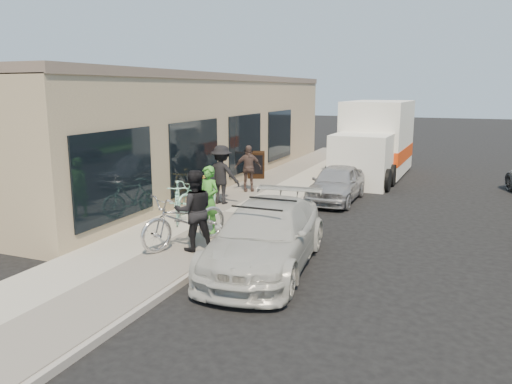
% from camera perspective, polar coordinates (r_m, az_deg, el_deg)
% --- Properties ---
extents(ground, '(120.00, 120.00, 0.00)m').
position_cam_1_polar(ground, '(11.30, -1.14, -7.26)').
color(ground, black).
rests_on(ground, ground).
extents(sidewalk, '(3.00, 34.00, 0.15)m').
position_cam_1_polar(sidewalk, '(14.70, -3.65, -2.50)').
color(sidewalk, '#A8A397').
rests_on(sidewalk, ground).
extents(curb, '(0.12, 34.00, 0.13)m').
position_cam_1_polar(curb, '(14.11, 2.03, -3.12)').
color(curb, '#9A938D').
rests_on(curb, ground).
extents(storefront, '(3.60, 20.00, 4.22)m').
position_cam_1_polar(storefront, '(20.23, -5.84, 7.24)').
color(storefront, tan).
rests_on(storefront, ground).
extents(bike_rack, '(0.24, 0.60, 0.88)m').
position_cam_1_polar(bike_rack, '(14.87, -7.03, -0.00)').
color(bike_rack, black).
rests_on(bike_rack, sidewalk).
extents(sandwich_board, '(0.83, 0.84, 1.07)m').
position_cam_1_polar(sandwich_board, '(19.93, 0.03, 3.10)').
color(sandwich_board, black).
rests_on(sandwich_board, sidewalk).
extents(sedan_white, '(2.36, 4.84, 1.39)m').
position_cam_1_polar(sedan_white, '(10.39, 1.14, -5.06)').
color(sedan_white, beige).
rests_on(sedan_white, ground).
extents(sedan_silver, '(1.47, 3.57, 1.21)m').
position_cam_1_polar(sedan_silver, '(16.76, 9.18, 0.99)').
color(sedan_silver, '#A8A8AE').
rests_on(sedan_silver, ground).
extents(moving_truck, '(2.61, 6.52, 3.17)m').
position_cam_1_polar(moving_truck, '(21.79, 13.41, 5.40)').
color(moving_truck, white).
rests_on(moving_truck, ground).
extents(tandem_bike, '(1.66, 2.46, 1.22)m').
position_cam_1_polar(tandem_bike, '(11.46, -8.09, -3.15)').
color(tandem_bike, silver).
rests_on(tandem_bike, sidewalk).
extents(woman_rider, '(0.69, 0.54, 1.67)m').
position_cam_1_polar(woman_rider, '(12.41, -5.43, -0.86)').
color(woman_rider, green).
rests_on(woman_rider, sidewalk).
extents(man_standing, '(1.11, 1.08, 1.80)m').
position_cam_1_polar(man_standing, '(11.05, -7.08, -2.11)').
color(man_standing, black).
rests_on(man_standing, sidewalk).
extents(cruiser_bike_a, '(1.29, 1.77, 1.05)m').
position_cam_1_polar(cruiser_bike_a, '(13.68, -8.95, -1.11)').
color(cruiser_bike_a, '#96E0C9').
rests_on(cruiser_bike_a, sidewalk).
extents(cruiser_bike_b, '(0.91, 1.87, 0.94)m').
position_cam_1_polar(cruiser_bike_b, '(14.78, -6.66, -0.31)').
color(cruiser_bike_b, '#96E0C9').
rests_on(cruiser_bike_b, sidewalk).
extents(cruiser_bike_c, '(0.58, 1.69, 1.00)m').
position_cam_1_polar(cruiser_bike_c, '(15.73, -5.91, 0.55)').
color(cruiser_bike_c, gold).
rests_on(cruiser_bike_c, sidewalk).
extents(bystander_a, '(1.19, 0.70, 1.83)m').
position_cam_1_polar(bystander_a, '(15.53, -3.96, 2.00)').
color(bystander_a, black).
rests_on(bystander_a, sidewalk).
extents(bystander_b, '(1.01, 0.83, 1.61)m').
position_cam_1_polar(bystander_b, '(17.45, -0.90, 2.73)').
color(bystander_b, '#523E3A').
rests_on(bystander_b, sidewalk).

